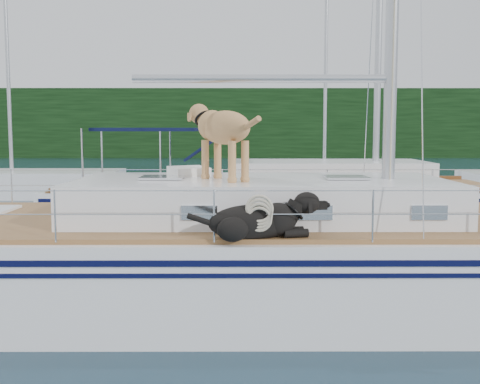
{
  "coord_description": "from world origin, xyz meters",
  "views": [
    {
      "loc": [
        0.47,
        -8.48,
        2.51
      ],
      "look_at": [
        0.5,
        0.2,
        1.6
      ],
      "focal_mm": 45.0,
      "sensor_mm": 36.0,
      "label": 1
    }
  ],
  "objects": [
    {
      "name": "main_sailboat",
      "position": [
        0.09,
        -0.01,
        0.68
      ],
      "size": [
        12.0,
        3.89,
        14.01
      ],
      "color": "white",
      "rests_on": "ground"
    },
    {
      "name": "bg_boat_center",
      "position": [
        4.0,
        16.0,
        0.45
      ],
      "size": [
        7.2,
        3.0,
        11.65
      ],
      "color": "white",
      "rests_on": "ground"
    },
    {
      "name": "tree_line",
      "position": [
        0.0,
        45.0,
        3.0
      ],
      "size": [
        90.0,
        3.0,
        6.0
      ],
      "primitive_type": "cube",
      "color": "black",
      "rests_on": "ground"
    },
    {
      "name": "shore_bank",
      "position": [
        0.0,
        46.2,
        0.6
      ],
      "size": [
        92.0,
        1.0,
        1.2
      ],
      "primitive_type": "cube",
      "color": "#595147",
      "rests_on": "ground"
    },
    {
      "name": "bg_boat_west",
      "position": [
        -8.0,
        14.0,
        0.45
      ],
      "size": [
        8.0,
        3.0,
        11.65
      ],
      "color": "white",
      "rests_on": "ground"
    },
    {
      "name": "neighbor_sailboat",
      "position": [
        1.59,
        6.36,
        0.63
      ],
      "size": [
        11.0,
        3.5,
        13.3
      ],
      "color": "white",
      "rests_on": "ground"
    },
    {
      "name": "ground",
      "position": [
        0.0,
        0.0,
        0.0
      ],
      "size": [
        120.0,
        120.0,
        0.0
      ],
      "primitive_type": "plane",
      "color": "black",
      "rests_on": "ground"
    }
  ]
}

